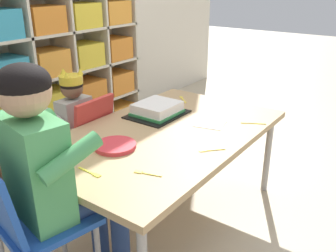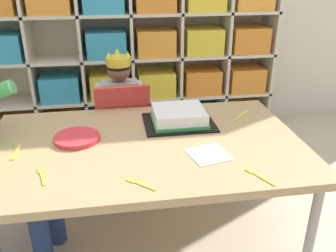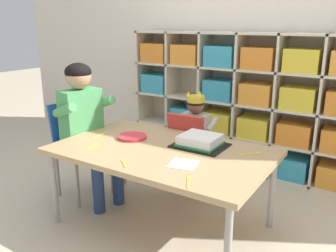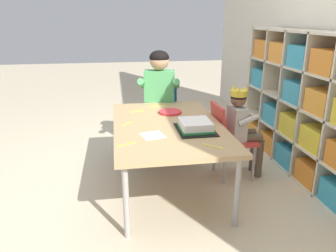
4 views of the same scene
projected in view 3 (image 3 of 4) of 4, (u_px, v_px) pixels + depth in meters
The scene contains 16 objects.
ground at pixel (162, 224), 2.45m from camera, with size 16.00×16.00×0.00m, color beige.
classroom_back_wall at pixel (250, 3), 3.21m from camera, with size 5.89×0.10×2.99m, color beige.
storage_cubby_shelf at pixel (243, 106), 3.26m from camera, with size 2.14×0.31×1.25m.
activity_table at pixel (162, 154), 2.30m from camera, with size 1.38×0.85×0.55m.
classroom_chair_blue at pixel (191, 147), 2.82m from camera, with size 0.34×0.36×0.67m.
child_with_crown at pixel (198, 128), 2.88m from camera, with size 0.30×0.31×0.82m.
classroom_chair_adult_side at pixel (79, 139), 2.78m from camera, with size 0.42×0.43×0.74m.
adult_helper_seated at pixel (86, 118), 2.65m from camera, with size 0.46×0.44×1.05m.
birthday_cake_on_tray at pixel (200, 141), 2.34m from camera, with size 0.34×0.27×0.08m.
paper_plate_stack at pixel (132, 137), 2.50m from camera, with size 0.20×0.20×0.02m, color #DB333D.
paper_napkin_square at pixel (183, 164), 2.05m from camera, with size 0.16×0.16×0.00m, color white.
fork_at_table_front_edge at pixel (124, 163), 2.06m from camera, with size 0.10×0.10×0.00m.
fork_beside_plate_stack at pixel (252, 154), 2.20m from camera, with size 0.11×0.12×0.00m.
fork_near_cake_tray at pixel (93, 146), 2.33m from camera, with size 0.05×0.12×0.00m.
fork_by_napkin at pixel (98, 135), 2.56m from camera, with size 0.02×0.13×0.00m.
fork_near_child_seat at pixel (188, 181), 1.82m from camera, with size 0.08×0.13×0.00m.
Camera 3 is at (1.19, -1.80, 1.34)m, focal length 38.08 mm.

